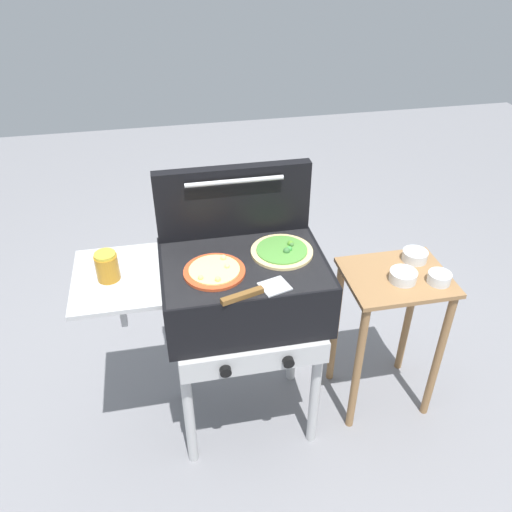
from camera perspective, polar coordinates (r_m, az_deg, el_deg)
name	(u,v)px	position (r m, az deg, el deg)	size (l,w,h in m)	color
ground_plane	(246,414)	(2.62, -1.12, -16.94)	(8.00, 8.00, 0.00)	gray
grill	(241,292)	(2.08, -1.71, -3.98)	(0.96, 0.53, 0.90)	black
grill_lid_open	(233,201)	(2.10, -2.49, 6.05)	(0.63, 0.08, 0.30)	black
pizza_veggie	(282,251)	(2.05, 2.89, 0.55)	(0.25, 0.25, 0.04)	#E0C17F
pizza_cheese	(215,271)	(1.94, -4.57, -1.65)	(0.23, 0.23, 0.03)	#C64723
sauce_jar	(107,266)	(1.96, -16.02, -1.10)	(0.08, 0.08, 0.11)	#B77A1E
spatula	(256,292)	(1.84, -0.01, -3.94)	(0.27, 0.13, 0.02)	#B7BABF
prep_table	(390,313)	(2.41, 14.48, -6.08)	(0.44, 0.36, 0.74)	olive
topping_bowl_near	(439,278)	(2.28, 19.45, -2.31)	(0.10, 0.10, 0.04)	silver
topping_bowl_far	(415,256)	(2.38, 17.01, -0.01)	(0.11, 0.11, 0.04)	silver
topping_bowl_middle	(403,276)	(2.24, 15.82, -2.16)	(0.11, 0.11, 0.04)	silver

